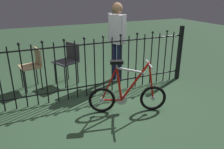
{
  "coord_description": "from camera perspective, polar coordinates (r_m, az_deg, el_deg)",
  "views": [
    {
      "loc": [
        -1.32,
        -2.98,
        1.88
      ],
      "look_at": [
        0.12,
        0.21,
        0.55
      ],
      "focal_mm": 35.27,
      "sensor_mm": 36.0,
      "label": 1
    }
  ],
  "objects": [
    {
      "name": "ground_plane",
      "position": [
        3.76,
        -0.44,
        -9.16
      ],
      "size": [
        20.0,
        20.0,
        0.0
      ],
      "primitive_type": "plane",
      "color": "#2B452D"
    },
    {
      "name": "iron_fence",
      "position": [
        4.09,
        -4.98,
        2.45
      ],
      "size": [
        4.01,
        0.07,
        1.19
      ],
      "color": "black",
      "rests_on": "ground"
    },
    {
      "name": "bicycle",
      "position": [
        3.61,
        4.07,
        -5.28
      ],
      "size": [
        1.22,
        0.54,
        0.88
      ],
      "color": "black",
      "rests_on": "ground"
    },
    {
      "name": "chair_charcoal",
      "position": [
        4.75,
        -11.22,
        4.06
      ],
      "size": [
        0.56,
        0.56,
        0.86
      ],
      "color": "black",
      "rests_on": "ground"
    },
    {
      "name": "chair_tan",
      "position": [
        4.67,
        -19.74,
        2.63
      ],
      "size": [
        0.45,
        0.45,
        0.82
      ],
      "color": "black",
      "rests_on": "ground"
    },
    {
      "name": "person_visitor",
      "position": [
        4.69,
        1.27,
        10.03
      ],
      "size": [
        0.28,
        0.45,
        1.67
      ],
      "color": "#191E3F",
      "rests_on": "ground"
    }
  ]
}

